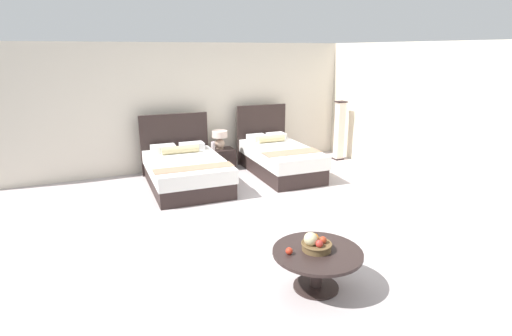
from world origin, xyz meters
name	(u,v)px	position (x,y,z in m)	size (l,w,h in m)	color
ground_plane	(281,216)	(0.00, 0.00, -0.01)	(10.02, 10.27, 0.02)	#B7ABAB
wall_back	(213,106)	(0.00, 3.34, 1.35)	(10.02, 0.12, 2.69)	beige
wall_side_right	(422,115)	(3.21, 0.40, 1.35)	(0.12, 5.87, 2.69)	beige
bed_near_window	(186,170)	(-1.01, 2.05, 0.32)	(1.48, 2.14, 1.27)	#2C201E
bed_near_corner	(279,158)	(1.02, 2.05, 0.33)	(1.23, 2.18, 1.34)	#2C201E
nightstand	(221,159)	(-0.02, 2.84, 0.23)	(0.59, 0.44, 0.46)	#2C201E
table_lamp	(220,138)	(-0.02, 2.86, 0.71)	(0.34, 0.34, 0.40)	tan
vase	(213,146)	(-0.20, 2.80, 0.55)	(0.09, 0.09, 0.19)	silver
coffee_table	(317,260)	(-0.60, -1.97, 0.34)	(0.98, 0.98, 0.45)	#2C201E
fruit_bowl	(316,244)	(-0.61, -1.94, 0.53)	(0.34, 0.34, 0.21)	brown
loose_apple	(289,251)	(-0.91, -1.91, 0.49)	(0.08, 0.08, 0.08)	red
floor_lamp_corner	(339,131)	(2.85, 2.50, 0.69)	(0.22, 0.22, 1.39)	black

